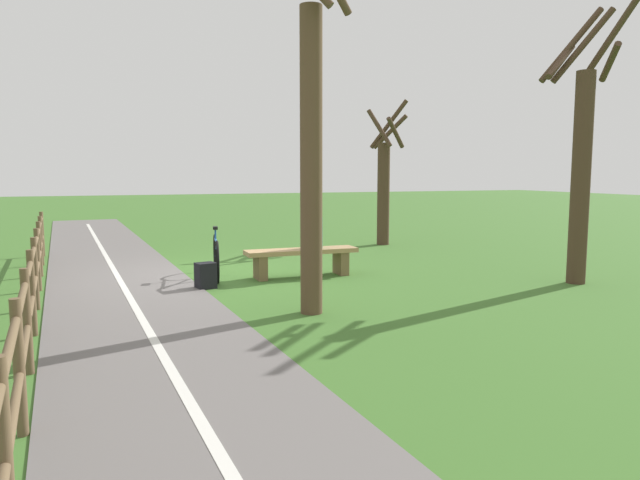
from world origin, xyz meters
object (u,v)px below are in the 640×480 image
(bench, at_px, (302,257))
(tree_by_path, at_px, (384,182))
(tree_far_left, at_px, (311,147))
(bicycle, at_px, (216,257))
(tree_near_bench, at_px, (582,155))
(backpack, at_px, (205,276))
(person_seated, at_px, (314,229))

(bench, height_order, tree_by_path, tree_by_path)
(tree_far_left, bearing_deg, bicycle, -77.08)
(tree_near_bench, bearing_deg, bicycle, -24.31)
(backpack, relative_size, tree_far_left, 0.09)
(person_seated, relative_size, tree_near_bench, 0.17)
(bench, xyz_separation_m, tree_by_path, (-3.54, -3.72, 1.26))
(bench, bearing_deg, person_seated, -180.00)
(bicycle, distance_m, tree_by_path, 6.15)
(bench, distance_m, backpack, 1.88)
(bench, xyz_separation_m, backpack, (1.81, 0.46, -0.15))
(person_seated, height_order, tree_by_path, tree_by_path)
(tree_far_left, bearing_deg, person_seated, -110.83)
(bicycle, bearing_deg, person_seated, 85.69)
(person_seated, distance_m, bicycle, 1.82)
(tree_near_bench, distance_m, tree_far_left, 5.02)
(bench, height_order, tree_far_left, tree_far_left)
(bench, distance_m, bicycle, 1.52)
(bench, height_order, backpack, bench)
(bicycle, xyz_separation_m, tree_near_bench, (-5.69, 2.57, 1.78))
(person_seated, distance_m, tree_near_bench, 4.73)
(person_seated, bearing_deg, bench, 0.00)
(tree_near_bench, bearing_deg, person_seated, -28.79)
(bench, bearing_deg, bicycle, -14.43)
(backpack, distance_m, tree_far_left, 3.14)
(bicycle, height_order, backpack, bicycle)
(backpack, xyz_separation_m, tree_near_bench, (-6.03, 1.73, 1.96))
(bench, height_order, tree_near_bench, tree_near_bench)
(bench, distance_m, tree_by_path, 5.29)
(bench, height_order, bicycle, bicycle)
(person_seated, height_order, backpack, person_seated)
(backpack, distance_m, tree_near_bench, 6.57)
(person_seated, relative_size, backpack, 1.86)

